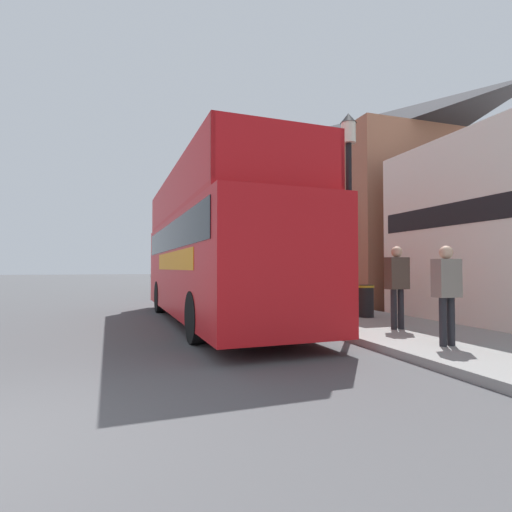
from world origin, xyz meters
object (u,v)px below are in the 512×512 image
Objects in this scene: pedestrian_second at (447,285)px; litter_bin at (365,300)px; lamp_post_nearest at (349,180)px; lamp_post_second at (237,221)px; tour_bus at (214,256)px; pedestrian_third at (397,279)px; parked_car_ahead_of_bus at (195,286)px; lamp_post_third at (200,239)px.

pedestrian_second reaches higher than litter_bin.
lamp_post_second is (0.17, 9.94, 0.19)m from lamp_post_nearest.
lamp_post_second is at bearing 67.49° from tour_bus.
pedestrian_third is at bearing -85.09° from lamp_post_second.
lamp_post_nearest is at bearing -84.71° from parked_car_ahead_of_bus.
lamp_post_third is (0.11, 9.94, -0.09)m from lamp_post_second.
tour_bus reaches higher than parked_car_ahead_of_bus.
lamp_post_second is at bearing 89.04° from lamp_post_nearest.
litter_bin is at bearing -85.71° from lamp_post_third.
tour_bus is 2.08× the size of lamp_post_nearest.
tour_bus is 4.28m from lamp_post_nearest.
pedestrian_third is 0.36× the size of lamp_post_second.
parked_car_ahead_of_bus is at bearing 98.05° from lamp_post_nearest.
lamp_post_third is 5.63× the size of litter_bin.
pedestrian_third is at bearing -105.54° from litter_bin.
lamp_post_third is at bearing 92.17° from pedestrian_third.
parked_car_ahead_of_bus is 11.43m from lamp_post_nearest.
lamp_post_second reaches higher than lamp_post_nearest.
pedestrian_second is at bearing -102.07° from pedestrian_third.
pedestrian_second is 0.34× the size of lamp_post_second.
litter_bin is at bearing -73.51° from parked_car_ahead_of_bus.
lamp_post_third is at bearing 89.35° from lamp_post_second.
lamp_post_nearest is (-0.65, 2.09, 2.24)m from pedestrian_second.
lamp_post_second reaches higher than pedestrian_second.
lamp_post_second is 9.94m from lamp_post_third.
tour_bus is 4.35m from litter_bin.
pedestrian_third reaches higher than litter_bin.
lamp_post_nearest is 3.75m from litter_bin.
pedestrian_second is at bearing -89.03° from lamp_post_third.
pedestrian_second is (2.98, -5.29, -0.63)m from tour_bus.
lamp_post_third reaches higher than litter_bin.
pedestrian_second is 0.35× the size of lamp_post_third.
lamp_post_nearest is at bearing -131.25° from litter_bin.
lamp_post_nearest reaches higher than pedestrian_second.
parked_car_ahead_of_bus is at bearing 148.88° from lamp_post_second.
pedestrian_third is 2.44m from lamp_post_nearest.
lamp_post_second is (-0.88, 10.19, 2.38)m from pedestrian_third.
pedestrian_second is 1.98× the size of litter_bin.
lamp_post_second is at bearing -90.65° from lamp_post_third.
pedestrian_third is (3.37, -3.45, -0.57)m from tour_bus.
litter_bin is at bearing 74.46° from pedestrian_third.
lamp_post_second is 5.79× the size of litter_bin.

